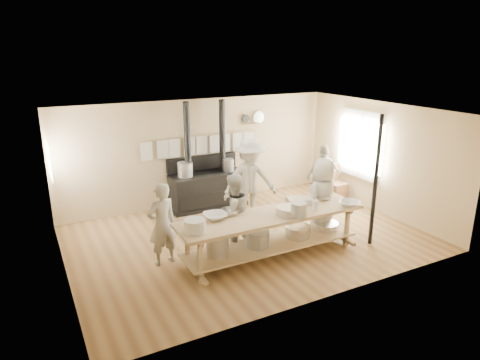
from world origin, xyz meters
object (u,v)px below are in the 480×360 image
object	(u,v)px
cook_by_window	(250,181)
chair	(336,190)
cook_left	(233,214)
cook_right	(323,176)
cook_far_left	(162,224)
prep_table	(271,231)
roasting_pan	(300,200)
cook_center	(322,198)
stove	(207,186)

from	to	relation	value
cook_by_window	chair	distance (m)	2.79
cook_left	cook_right	size ratio (longest dim) A/B	1.01
cook_far_left	cook_right	distance (m)	4.58
cook_by_window	prep_table	bearing A→B (deg)	-99.20
roasting_pan	cook_center	bearing A→B (deg)	5.02
stove	cook_center	size ratio (longest dim) A/B	1.57
roasting_pan	chair	bearing A→B (deg)	35.29
cook_far_left	roasting_pan	world-z (taller)	cook_far_left
cook_center	prep_table	bearing A→B (deg)	-6.39
cook_by_window	roasting_pan	xyz separation A→B (m)	(0.33, -1.42, -0.05)
prep_table	roasting_pan	distance (m)	0.91
stove	cook_far_left	world-z (taller)	stove
prep_table	cook_by_window	size ratio (longest dim) A/B	1.88
prep_table	cook_by_window	xyz separation A→B (m)	(0.46, 1.66, 0.44)
cook_by_window	cook_left	bearing A→B (deg)	-124.56
cook_far_left	cook_by_window	distance (m)	2.54
cook_right	roasting_pan	bearing A→B (deg)	45.74
chair	roasting_pan	xyz separation A→B (m)	(-2.36, -1.67, 0.63)
cook_left	roasting_pan	distance (m)	1.36
cook_left	chair	world-z (taller)	cook_left
cook_center	chair	size ratio (longest dim) A/B	1.82
roasting_pan	cook_far_left	bearing A→B (deg)	170.86
prep_table	chair	xyz separation A→B (m)	(3.16, 1.92, -0.25)
stove	cook_left	distance (m)	2.57
stove	prep_table	distance (m)	3.02
cook_by_window	roasting_pan	world-z (taller)	cook_by_window
cook_left	cook_by_window	xyz separation A→B (m)	(1.00, 1.15, 0.18)
cook_right	cook_far_left	bearing A→B (deg)	19.16
cook_center	cook_right	bearing A→B (deg)	-147.09
prep_table	cook_right	size ratio (longest dim) A/B	2.35
cook_far_left	chair	distance (m)	5.20
prep_table	cook_far_left	xyz separation A→B (m)	(-1.86, 0.67, 0.24)
stove	roasting_pan	xyz separation A→B (m)	(0.79, -2.78, 0.38)
prep_table	roasting_pan	bearing A→B (deg)	16.99
prep_table	cook_right	distance (m)	3.14
cook_right	roasting_pan	world-z (taller)	cook_right
prep_table	cook_by_window	world-z (taller)	cook_by_window
chair	cook_left	bearing A→B (deg)	-160.46
stove	roasting_pan	size ratio (longest dim) A/B	5.44
cook_right	prep_table	bearing A→B (deg)	39.68
stove	chair	size ratio (longest dim) A/B	2.85
cook_center	cook_by_window	xyz separation A→B (m)	(-0.94, 1.36, 0.13)
cook_right	roasting_pan	size ratio (longest dim) A/B	3.20
cook_center	chair	world-z (taller)	cook_center
prep_table	chair	distance (m)	3.70
stove	cook_by_window	bearing A→B (deg)	-71.24
cook_left	prep_table	bearing A→B (deg)	127.06
cook_left	cook_right	world-z (taller)	cook_left
cook_right	cook_by_window	distance (m)	2.13
cook_center	cook_by_window	bearing A→B (deg)	-73.84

